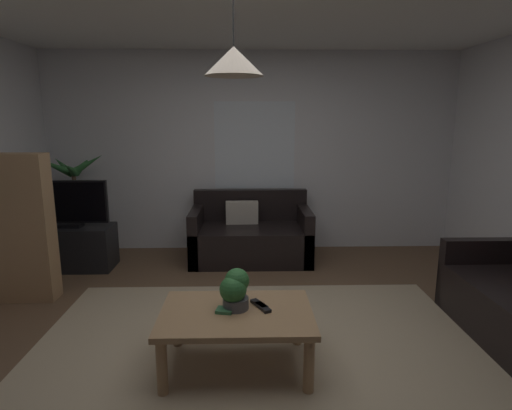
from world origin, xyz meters
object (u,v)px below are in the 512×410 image
tv_stand (74,247)px  couch_under_window (251,237)px  remote_on_table_0 (263,307)px  remote_on_table_1 (259,304)px  pendant_lamp (234,61)px  potted_plant_on_table (235,289)px  tv (69,203)px  bookshelf_corner (13,228)px  coffee_table (236,320)px  potted_palm_corner (77,212)px  book_on_table_0 (224,310)px

tv_stand → couch_under_window: bearing=7.7°
remote_on_table_0 → remote_on_table_1: bearing=-90.2°
couch_under_window → pendant_lamp: 2.91m
couch_under_window → potted_plant_on_table: bearing=-93.4°
tv → bookshelf_corner: bookshelf_corner is taller
tv → pendant_lamp: size_ratio=1.48×
bookshelf_corner → remote_on_table_1: bearing=-25.7°
bookshelf_corner → pendant_lamp: (2.11, -1.18, 1.34)m
pendant_lamp → tv: bearing=133.8°
remote_on_table_1 → tv_stand: bearing=105.6°
coffee_table → remote_on_table_0: size_ratio=6.50×
remote_on_table_1 → potted_palm_corner: 3.24m
couch_under_window → bookshelf_corner: (-2.23, -1.13, 0.43)m
pendant_lamp → potted_plant_on_table: bearing=100.6°
tv_stand → potted_palm_corner: (-0.11, 0.44, 0.31)m
tv → bookshelf_corner: (-0.18, -0.83, -0.06)m
bookshelf_corner → pendant_lamp: 2.76m
tv → pendant_lamp: (1.92, -2.00, 1.27)m
couch_under_window → coffee_table: size_ratio=1.38×
remote_on_table_0 → potted_palm_corner: (-2.22, 2.43, 0.14)m
remote_on_table_1 → couch_under_window: bearing=59.4°
remote_on_table_0 → potted_plant_on_table: size_ratio=0.57×
bookshelf_corner → remote_on_table_0: bearing=-26.5°
coffee_table → tv: tv is taller
book_on_table_0 → potted_palm_corner: (-1.95, 2.47, 0.14)m
coffee_table → bookshelf_corner: (-2.11, 1.18, 0.36)m
couch_under_window → coffee_table: 2.31m
tv → pendant_lamp: pendant_lamp is taller
remote_on_table_1 → tv: bearing=105.9°
tv → pendant_lamp: 3.05m
couch_under_window → tv: (-2.04, -0.30, 0.50)m
coffee_table → potted_plant_on_table: potted_plant_on_table is taller
tv → tv_stand: bearing=90.0°
tv_stand → coffee_table: bearing=-46.5°
couch_under_window → remote_on_table_0: size_ratio=8.99×
potted_plant_on_table → bookshelf_corner: bearing=151.8°
coffee_table → remote_on_table_0: (0.18, 0.04, 0.07)m
tv_stand → bookshelf_corner: 0.98m
couch_under_window → remote_on_table_1: 2.22m
coffee_table → remote_on_table_1: (0.16, 0.09, 0.07)m
couch_under_window → pendant_lamp: size_ratio=2.47×
coffee_table → potted_plant_on_table: 0.21m
couch_under_window → bookshelf_corner: bearing=-153.2°
tv_stand → tv: (0.00, -0.02, 0.52)m
potted_palm_corner → remote_on_table_1: bearing=-47.3°
remote_on_table_0 → potted_palm_corner: 3.29m
potted_palm_corner → coffee_table: bearing=-50.5°
remote_on_table_1 → potted_plant_on_table: 0.22m
remote_on_table_1 → tv_stand: tv_stand is taller
remote_on_table_1 → bookshelf_corner: bookshelf_corner is taller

